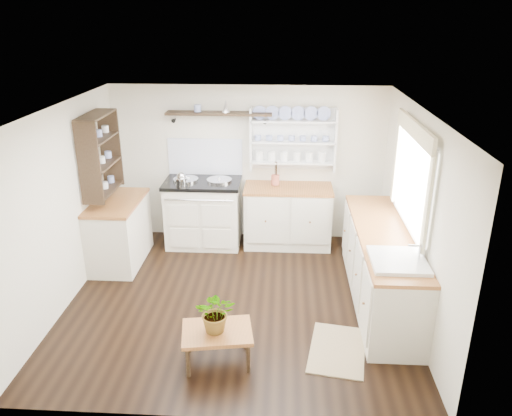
# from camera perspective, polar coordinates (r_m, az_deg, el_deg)

# --- Properties ---
(floor) EXTENTS (4.00, 3.80, 0.01)m
(floor) POSITION_cam_1_polar(r_m,az_deg,el_deg) (6.16, -2.15, -10.39)
(floor) COLOR black
(floor) RESTS_ON ground
(wall_back) EXTENTS (4.00, 0.02, 2.30)m
(wall_back) POSITION_cam_1_polar(r_m,az_deg,el_deg) (7.42, -0.89, 5.07)
(wall_back) COLOR silver
(wall_back) RESTS_ON ground
(wall_right) EXTENTS (0.02, 3.80, 2.30)m
(wall_right) POSITION_cam_1_polar(r_m,az_deg,el_deg) (5.80, 17.78, -0.83)
(wall_right) COLOR silver
(wall_right) RESTS_ON ground
(wall_left) EXTENTS (0.02, 3.80, 2.30)m
(wall_left) POSITION_cam_1_polar(r_m,az_deg,el_deg) (6.15, -21.18, 0.02)
(wall_left) COLOR silver
(wall_left) RESTS_ON ground
(ceiling) EXTENTS (4.00, 3.80, 0.01)m
(ceiling) POSITION_cam_1_polar(r_m,az_deg,el_deg) (5.31, -2.49, 11.17)
(ceiling) COLOR white
(ceiling) RESTS_ON wall_back
(window) EXTENTS (0.08, 1.55, 1.22)m
(window) POSITION_cam_1_polar(r_m,az_deg,el_deg) (5.79, 17.41, 3.55)
(window) COLOR white
(window) RESTS_ON wall_right
(aga_cooker) EXTENTS (1.10, 0.76, 1.01)m
(aga_cooker) POSITION_cam_1_polar(r_m,az_deg,el_deg) (7.40, -5.98, -0.44)
(aga_cooker) COLOR silver
(aga_cooker) RESTS_ON floor
(back_cabinets) EXTENTS (1.27, 0.63, 0.90)m
(back_cabinets) POSITION_cam_1_polar(r_m,az_deg,el_deg) (7.35, 3.64, -0.84)
(back_cabinets) COLOR beige
(back_cabinets) RESTS_ON floor
(right_cabinets) EXTENTS (0.62, 2.43, 0.90)m
(right_cabinets) POSITION_cam_1_polar(r_m,az_deg,el_deg) (6.10, 14.09, -6.42)
(right_cabinets) COLOR beige
(right_cabinets) RESTS_ON floor
(belfast_sink) EXTENTS (0.55, 0.60, 0.45)m
(belfast_sink) POSITION_cam_1_polar(r_m,az_deg,el_deg) (5.30, 15.80, -6.95)
(belfast_sink) COLOR white
(belfast_sink) RESTS_ON right_cabinets
(left_cabinets) EXTENTS (0.62, 1.13, 0.90)m
(left_cabinets) POSITION_cam_1_polar(r_m,az_deg,el_deg) (7.07, -15.36, -2.56)
(left_cabinets) COLOR beige
(left_cabinets) RESTS_ON floor
(plate_rack) EXTENTS (1.20, 0.22, 0.90)m
(plate_rack) POSITION_cam_1_polar(r_m,az_deg,el_deg) (7.26, 4.24, 7.96)
(plate_rack) COLOR white
(plate_rack) RESTS_ON wall_back
(high_shelf) EXTENTS (1.50, 0.29, 0.16)m
(high_shelf) POSITION_cam_1_polar(r_m,az_deg,el_deg) (7.17, -4.25, 10.66)
(high_shelf) COLOR black
(high_shelf) RESTS_ON wall_back
(left_shelving) EXTENTS (0.28, 0.80, 1.05)m
(left_shelving) POSITION_cam_1_polar(r_m,az_deg,el_deg) (6.76, -17.39, 5.95)
(left_shelving) COLOR black
(left_shelving) RESTS_ON wall_left
(kettle) EXTENTS (0.17, 0.17, 0.21)m
(kettle) POSITION_cam_1_polar(r_m,az_deg,el_deg) (7.16, -8.51, 3.23)
(kettle) COLOR silver
(kettle) RESTS_ON aga_cooker
(utensil_crock) EXTENTS (0.12, 0.12, 0.14)m
(utensil_crock) POSITION_cam_1_polar(r_m,az_deg,el_deg) (7.25, 2.21, 3.23)
(utensil_crock) COLOR #AC533F
(utensil_crock) RESTS_ON back_cabinets
(center_table) EXTENTS (0.74, 0.59, 0.37)m
(center_table) POSITION_cam_1_polar(r_m,az_deg,el_deg) (5.03, -4.47, -14.20)
(center_table) COLOR brown
(center_table) RESTS_ON floor
(potted_plant) EXTENTS (0.39, 0.35, 0.42)m
(potted_plant) POSITION_cam_1_polar(r_m,az_deg,el_deg) (4.89, -4.55, -11.77)
(potted_plant) COLOR #3F7233
(potted_plant) RESTS_ON center_table
(floor_rug) EXTENTS (0.68, 0.93, 0.02)m
(floor_rug) POSITION_cam_1_polar(r_m,az_deg,el_deg) (5.41, 9.28, -15.69)
(floor_rug) COLOR #81674B
(floor_rug) RESTS_ON floor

